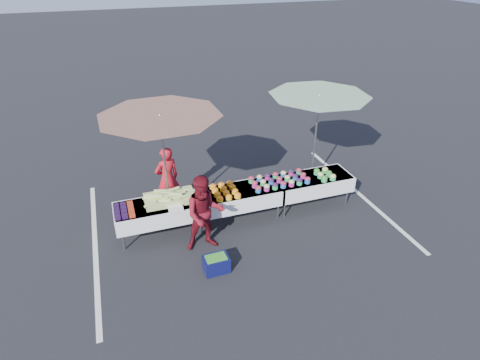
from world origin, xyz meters
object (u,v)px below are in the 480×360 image
object	(u,v)px
table_left	(160,211)
umbrella_right	(319,103)
customer	(205,214)
umbrella_left	(161,125)
vendor	(167,178)
storage_bin	(216,264)
table_right	(312,183)
table_center	(240,196)

from	to	relation	value
table_left	umbrella_right	xyz separation A→B (m)	(4.04, 0.80, 1.65)
customer	umbrella_left	size ratio (longest dim) A/B	0.51
vendor	storage_bin	world-z (taller)	vendor
vendor	umbrella_right	world-z (taller)	umbrella_right
table_left	umbrella_right	size ratio (longest dim) A/B	0.63
storage_bin	umbrella_right	bearing A→B (deg)	34.23
vendor	umbrella_right	size ratio (longest dim) A/B	0.53
table_right	umbrella_left	world-z (taller)	umbrella_left
customer	vendor	bearing A→B (deg)	109.18
table_right	umbrella_left	xyz separation A→B (m)	(-3.33, 0.40, 1.75)
table_left	umbrella_right	world-z (taller)	umbrella_right
table_center	vendor	size ratio (longest dim) A/B	1.19
table_right	vendor	distance (m)	3.39
table_left	umbrella_right	bearing A→B (deg)	11.20
customer	table_center	bearing A→B (deg)	41.58
umbrella_left	storage_bin	world-z (taller)	umbrella_left
table_right	storage_bin	world-z (taller)	table_right
table_left	customer	xyz separation A→B (m)	(0.80, -0.75, 0.24)
umbrella_right	storage_bin	xyz separation A→B (m)	(-3.24, -2.31, -2.07)
customer	storage_bin	distance (m)	1.01
umbrella_right	storage_bin	distance (m)	4.49
table_center	table_right	size ratio (longest dim) A/B	1.00
storage_bin	customer	bearing A→B (deg)	88.50
table_center	umbrella_left	size ratio (longest dim) A/B	0.57
umbrella_right	storage_bin	bearing A→B (deg)	-144.55
table_center	table_right	distance (m)	1.80
table_center	table_right	bearing A→B (deg)	0.00
table_right	vendor	size ratio (longest dim) A/B	1.19
table_center	vendor	xyz separation A→B (m)	(-1.44, 0.97, 0.20)
table_left	storage_bin	world-z (taller)	table_left
table_center	umbrella_left	distance (m)	2.36
vendor	storage_bin	distance (m)	2.59
table_left	table_center	size ratio (longest dim) A/B	1.00
table_left	vendor	world-z (taller)	vendor
table_left	umbrella_left	world-z (taller)	umbrella_left
table_center	vendor	distance (m)	1.75
customer	table_left	bearing A→B (deg)	141.57
umbrella_left	vendor	bearing A→B (deg)	81.07
vendor	customer	xyz separation A→B (m)	(0.44, -1.72, 0.04)
table_left	vendor	xyz separation A→B (m)	(0.36, 0.97, 0.20)
umbrella_right	table_right	bearing A→B (deg)	-118.83
table_right	umbrella_right	size ratio (longest dim) A/B	0.63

